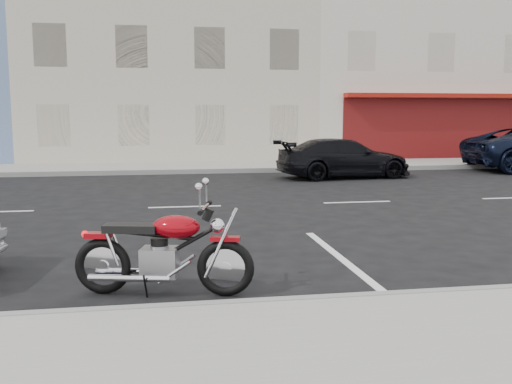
% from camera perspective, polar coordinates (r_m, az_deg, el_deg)
% --- Properties ---
extents(ground, '(120.00, 120.00, 0.00)m').
position_cam_1_polar(ground, '(12.98, 1.73, -1.26)').
color(ground, black).
rests_on(ground, ground).
extents(sidewalk_far, '(80.00, 3.40, 0.15)m').
position_cam_1_polar(sidewalk_far, '(21.50, -16.18, 2.26)').
color(sidewalk_far, gray).
rests_on(sidewalk_far, ground).
extents(curb_far, '(80.00, 0.12, 0.16)m').
position_cam_1_polar(curb_far, '(19.82, -16.74, 1.80)').
color(curb_far, gray).
rests_on(curb_far, ground).
extents(bldg_cream, '(12.00, 12.00, 11.50)m').
position_cam_1_polar(bldg_cream, '(29.10, -8.79, 15.06)').
color(bldg_cream, '#BDB39D').
rests_on(bldg_cream, ground).
extents(bldg_corner, '(14.00, 12.00, 12.50)m').
position_cam_1_polar(bldg_corner, '(32.15, 15.93, 15.06)').
color(bldg_corner, beige).
rests_on(bldg_corner, ground).
extents(motorcycle, '(2.03, 0.80, 1.03)m').
position_cam_1_polar(motorcycle, '(6.45, -2.84, -6.37)').
color(motorcycle, black).
rests_on(motorcycle, ground).
extents(car_far, '(4.50, 2.21, 1.26)m').
position_cam_1_polar(car_far, '(18.56, 8.77, 3.36)').
color(car_far, black).
rests_on(car_far, ground).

